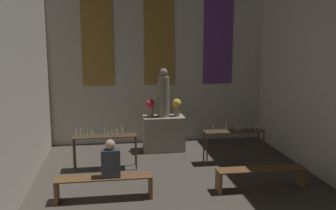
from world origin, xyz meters
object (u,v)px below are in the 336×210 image
at_px(statue, 164,95).
at_px(person_seated, 111,161).
at_px(pew_back_right, 261,174).
at_px(pew_back_left, 104,183).
at_px(candle_rack_right, 234,135).
at_px(flower_vase_right, 177,106).
at_px(flower_vase_left, 150,107).
at_px(altar, 164,133).
at_px(candle_rack_left, 105,140).

relative_size(statue, person_seated, 1.80).
height_order(pew_back_right, person_seated, person_seated).
relative_size(statue, pew_back_left, 0.72).
bearing_deg(candle_rack_right, flower_vase_right, 133.42).
relative_size(pew_back_right, person_seated, 2.51).
bearing_deg(pew_back_left, flower_vase_left, 67.99).
relative_size(statue, flower_vase_right, 2.73).
bearing_deg(person_seated, altar, 64.39).
height_order(statue, candle_rack_right, statue).
relative_size(altar, candle_rack_left, 0.75).
relative_size(statue, candle_rack_right, 0.88).
xyz_separation_m(flower_vase_right, candle_rack_left, (-1.95, -1.30, -0.53)).
bearing_deg(altar, pew_back_left, -117.68).
height_order(candle_rack_right, pew_back_right, candle_rack_right).
distance_m(altar, pew_back_right, 3.43).
xyz_separation_m(pew_back_left, person_seated, (0.14, 0.00, 0.45)).
xyz_separation_m(flower_vase_left, candle_rack_right, (1.96, -1.30, -0.53)).
bearing_deg(candle_rack_right, pew_back_left, -151.39).
relative_size(candle_rack_right, pew_back_left, 0.81).
height_order(pew_back_left, pew_back_right, same).
bearing_deg(altar, flower_vase_left, 180.00).
bearing_deg(person_seated, flower_vase_left, 70.24).
bearing_deg(pew_back_left, person_seated, 0.00).
height_order(flower_vase_left, candle_rack_right, flower_vase_left).
xyz_separation_m(flower_vase_right, pew_back_right, (1.23, -3.04, -0.91)).
bearing_deg(person_seated, pew_back_right, -0.00).
relative_size(altar, pew_back_right, 0.61).
relative_size(candle_rack_left, person_seated, 2.04).
height_order(candle_rack_left, candle_rack_right, candle_rack_left).
distance_m(flower_vase_left, candle_rack_right, 2.41).
relative_size(candle_rack_right, pew_back_right, 0.81).
bearing_deg(pew_back_right, statue, 117.68).
distance_m(statue, person_seated, 3.46).
bearing_deg(flower_vase_left, pew_back_right, -57.19).
distance_m(statue, pew_back_right, 3.65).
xyz_separation_m(statue, person_seated, (-1.46, -3.04, -0.79)).
height_order(altar, flower_vase_right, flower_vase_right).
xyz_separation_m(altar, pew_back_right, (1.59, -3.04, -0.15)).
bearing_deg(candle_rack_right, altar, 140.83).
xyz_separation_m(altar, flower_vase_right, (0.37, 0.00, 0.77)).
bearing_deg(pew_back_left, statue, 62.32).
bearing_deg(candle_rack_left, person_seated, -85.64).
distance_m(statue, candle_rack_right, 2.23).
bearing_deg(person_seated, statue, 64.39).
height_order(statue, flower_vase_right, statue).
bearing_deg(altar, person_seated, -115.61).
distance_m(candle_rack_left, pew_back_right, 3.65).
height_order(candle_rack_right, person_seated, person_seated).
bearing_deg(person_seated, candle_rack_right, 29.68).
relative_size(candle_rack_left, pew_back_left, 0.81).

